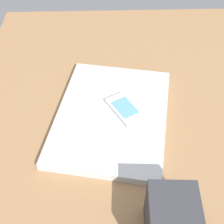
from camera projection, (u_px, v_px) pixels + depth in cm
name	position (u px, v px, depth cm)	size (l,w,h in cm)	color
desk_surface	(141.00, 154.00, 68.08)	(120.00, 80.00, 3.00)	olive
laptop_closed	(112.00, 115.00, 72.79)	(33.10, 24.52, 1.84)	#B7BABC
cell_phone_on_laptop	(125.00, 109.00, 72.25)	(10.92, 9.16, 1.04)	silver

